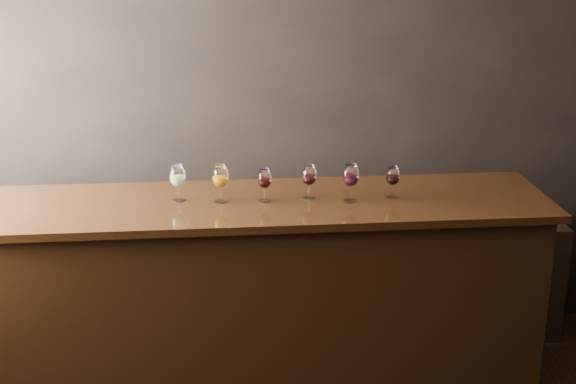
{
  "coord_description": "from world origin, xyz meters",
  "views": [
    {
      "loc": [
        -0.25,
        -2.81,
        2.66
      ],
      "look_at": [
        -0.06,
        1.36,
        1.25
      ],
      "focal_mm": 50.0,
      "sensor_mm": 36.0,
      "label": 1
    }
  ],
  "objects_px": {
    "glass_amber": "(220,177)",
    "glass_red_a": "(265,180)",
    "bar_counter": "(245,303)",
    "glass_red_b": "(309,176)",
    "back_bar_shelf": "(393,279)",
    "glass_red_d": "(393,177)",
    "glass_white": "(178,177)",
    "glass_red_c": "(351,176)"
  },
  "relations": [
    {
      "from": "glass_amber",
      "to": "glass_red_a",
      "type": "xyz_separation_m",
      "value": [
        0.24,
        0.0,
        -0.02
      ]
    },
    {
      "from": "bar_counter",
      "to": "glass_red_b",
      "type": "xyz_separation_m",
      "value": [
        0.37,
        0.03,
        0.75
      ]
    },
    {
      "from": "back_bar_shelf",
      "to": "glass_red_b",
      "type": "bearing_deg",
      "value": -133.65
    },
    {
      "from": "glass_red_a",
      "to": "glass_red_d",
      "type": "distance_m",
      "value": 0.71
    },
    {
      "from": "glass_red_a",
      "to": "glass_white",
      "type": "bearing_deg",
      "value": 176.91
    },
    {
      "from": "glass_amber",
      "to": "glass_red_d",
      "type": "relative_size",
      "value": 1.17
    },
    {
      "from": "back_bar_shelf",
      "to": "glass_white",
      "type": "distance_m",
      "value": 1.76
    },
    {
      "from": "back_bar_shelf",
      "to": "glass_red_a",
      "type": "distance_m",
      "value": 1.43
    },
    {
      "from": "glass_red_d",
      "to": "glass_amber",
      "type": "bearing_deg",
      "value": -178.19
    },
    {
      "from": "back_bar_shelf",
      "to": "glass_red_a",
      "type": "relative_size",
      "value": 12.09
    },
    {
      "from": "glass_red_c",
      "to": "glass_red_b",
      "type": "bearing_deg",
      "value": 166.56
    },
    {
      "from": "bar_counter",
      "to": "glass_red_c",
      "type": "bearing_deg",
      "value": -5.06
    },
    {
      "from": "glass_red_c",
      "to": "glass_white",
      "type": "bearing_deg",
      "value": 176.93
    },
    {
      "from": "bar_counter",
      "to": "back_bar_shelf",
      "type": "bearing_deg",
      "value": 31.7
    },
    {
      "from": "glass_amber",
      "to": "glass_red_a",
      "type": "distance_m",
      "value": 0.24
    },
    {
      "from": "bar_counter",
      "to": "glass_white",
      "type": "height_order",
      "value": "glass_white"
    },
    {
      "from": "back_bar_shelf",
      "to": "glass_red_b",
      "type": "distance_m",
      "value": 1.29
    },
    {
      "from": "glass_red_a",
      "to": "glass_red_b",
      "type": "xyz_separation_m",
      "value": [
        0.25,
        0.03,
        0.01
      ]
    },
    {
      "from": "back_bar_shelf",
      "to": "glass_amber",
      "type": "bearing_deg",
      "value": -148.54
    },
    {
      "from": "bar_counter",
      "to": "glass_red_a",
      "type": "distance_m",
      "value": 0.75
    },
    {
      "from": "back_bar_shelf",
      "to": "glass_white",
      "type": "xyz_separation_m",
      "value": [
        -1.34,
        -0.65,
        0.94
      ]
    },
    {
      "from": "glass_amber",
      "to": "glass_red_c",
      "type": "height_order",
      "value": "glass_red_c"
    },
    {
      "from": "glass_amber",
      "to": "back_bar_shelf",
      "type": "bearing_deg",
      "value": 31.46
    },
    {
      "from": "glass_red_d",
      "to": "glass_white",
      "type": "bearing_deg",
      "value": -179.87
    },
    {
      "from": "glass_red_d",
      "to": "glass_red_a",
      "type": "bearing_deg",
      "value": -177.72
    },
    {
      "from": "glass_red_d",
      "to": "bar_counter",
      "type": "bearing_deg",
      "value": -177.96
    },
    {
      "from": "bar_counter",
      "to": "glass_white",
      "type": "relative_size",
      "value": 16.05
    },
    {
      "from": "glass_white",
      "to": "glass_red_c",
      "type": "relative_size",
      "value": 0.96
    },
    {
      "from": "glass_red_c",
      "to": "glass_red_d",
      "type": "bearing_deg",
      "value": 12.44
    },
    {
      "from": "bar_counter",
      "to": "glass_red_b",
      "type": "relative_size",
      "value": 17.18
    },
    {
      "from": "bar_counter",
      "to": "glass_red_a",
      "type": "relative_size",
      "value": 18.06
    },
    {
      "from": "back_bar_shelf",
      "to": "glass_red_d",
      "type": "xyz_separation_m",
      "value": [
        -0.15,
        -0.64,
        0.92
      ]
    },
    {
      "from": "bar_counter",
      "to": "glass_amber",
      "type": "height_order",
      "value": "glass_amber"
    },
    {
      "from": "back_bar_shelf",
      "to": "glass_red_c",
      "type": "xyz_separation_m",
      "value": [
        -0.39,
        -0.7,
        0.95
      ]
    },
    {
      "from": "glass_red_c",
      "to": "glass_red_a",
      "type": "bearing_deg",
      "value": 176.94
    },
    {
      "from": "back_bar_shelf",
      "to": "glass_red_c",
      "type": "bearing_deg",
      "value": -119.28
    },
    {
      "from": "glass_red_a",
      "to": "glass_red_c",
      "type": "distance_m",
      "value": 0.47
    },
    {
      "from": "glass_white",
      "to": "glass_red_a",
      "type": "xyz_separation_m",
      "value": [
        0.48,
        -0.03,
        -0.02
      ]
    },
    {
      "from": "glass_red_b",
      "to": "glass_red_c",
      "type": "distance_m",
      "value": 0.23
    },
    {
      "from": "glass_red_b",
      "to": "glass_red_a",
      "type": "bearing_deg",
      "value": -173.45
    },
    {
      "from": "bar_counter",
      "to": "glass_white",
      "type": "distance_m",
      "value": 0.84
    },
    {
      "from": "back_bar_shelf",
      "to": "glass_amber",
      "type": "distance_m",
      "value": 1.6
    }
  ]
}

